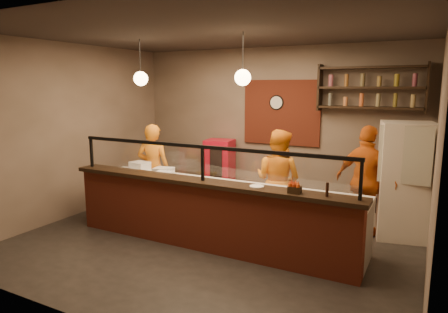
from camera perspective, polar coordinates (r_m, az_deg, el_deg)
The scene contains 29 objects.
floor at distance 6.45m, azimuth -1.56°, elevation -12.07°, with size 6.00×6.00×0.00m, color black.
ceiling at distance 6.03m, azimuth -1.71°, elevation 17.39°, with size 6.00×6.00×0.00m, color #352D29.
wall_back at distance 8.29m, azimuth 6.90°, elevation 4.23°, with size 6.00×6.00×0.00m, color #786558.
wall_left at distance 7.94m, azimuth -20.89°, elevation 3.39°, with size 5.00×5.00×0.00m, color #786558.
wall_right at distance 5.27m, azimuth 28.09°, elevation -0.19°, with size 5.00×5.00×0.00m, color #786558.
wall_front at distance 4.08m, azimuth -19.14°, elevation -2.24°, with size 6.00×6.00×0.00m, color #786558.
brick_patch at distance 8.17m, azimuth 8.19°, elevation 6.23°, with size 1.60×0.04×1.30m, color maroon.
service_counter at distance 6.04m, azimuth -2.99°, elevation -8.61°, with size 4.60×0.25×1.00m, color maroon.
counter_ledge at distance 5.89m, azimuth -3.04°, elevation -3.71°, with size 4.70×0.37×0.06m, color black.
worktop_cabinet at distance 6.47m, azimuth -0.70°, elevation -7.99°, with size 4.60×0.75×0.85m, color gray.
worktop at distance 6.35m, azimuth -0.71°, elevation -4.13°, with size 4.60×0.75×0.05m, color white.
sneeze_guard at distance 5.82m, azimuth -3.07°, elevation -0.46°, with size 4.50×0.05×0.52m.
wall_shelving at distance 7.60m, azimuth 20.21°, elevation 9.22°, with size 1.84×0.28×0.85m.
wall_clock at distance 8.18m, azimuth 7.53°, elevation 7.66°, with size 0.30×0.30×0.04m, color black.
pendant_left at distance 7.00m, azimuth -11.80°, elevation 10.85°, with size 0.24×0.24×0.77m.
pendant_right at distance 5.97m, azimuth 2.69°, elevation 11.22°, with size 0.24×0.24×0.77m.
cook_left at distance 7.77m, azimuth -10.04°, elevation -1.73°, with size 0.63×0.41×1.73m, color orange.
cook_mid at distance 6.80m, azimuth 7.71°, elevation -3.37°, with size 0.84×0.65×1.72m, color orange.
cook_right at distance 6.88m, azimuth 19.69°, elevation -3.34°, with size 1.06×0.44×1.81m, color #CB5813.
fridge at distance 7.01m, azimuth 24.39°, elevation -3.16°, with size 0.78×0.73×1.87m, color beige.
red_cooler at distance 8.55m, azimuth -0.64°, elevation -1.94°, with size 0.56×0.51×1.31m, color #B60C21.
pizza_dough at distance 6.39m, azimuth -0.47°, elevation -3.74°, with size 0.48×0.48×0.01m, color beige.
prep_tub_a at distance 6.89m, azimuth -8.63°, elevation -2.23°, with size 0.31×0.25×0.16m, color silver.
prep_tub_b at distance 7.46m, azimuth -11.92°, elevation -1.37°, with size 0.32×0.26×0.16m, color white.
prep_tub_c at distance 6.64m, azimuth -8.58°, elevation -2.75°, with size 0.28×0.23×0.14m, color white.
rolling_pin at distance 6.52m, azimuth -4.71°, elevation -3.29°, with size 0.06×0.06×0.34m, color yellow.
condiment_caddy at distance 5.26m, azimuth 10.07°, elevation -4.67°, with size 0.16×0.13×0.09m, color black.
pepper_mill at distance 5.17m, azimuth 14.52°, elevation -4.60°, with size 0.04×0.04×0.18m, color black.
small_plate at distance 5.53m, azimuth 4.69°, elevation -4.26°, with size 0.20×0.20×0.01m, color silver.
Camera 1 is at (2.94, -5.21, 2.43)m, focal length 32.00 mm.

